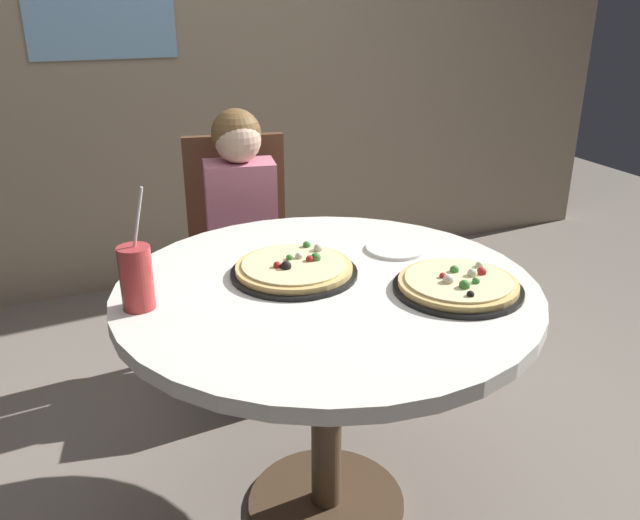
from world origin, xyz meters
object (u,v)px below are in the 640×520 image
dining_table (327,320)px  pizza_veggie (458,285)px  chair_wooden (240,243)px  soda_cup (136,277)px  plate_small (396,248)px  pizza_cheese (294,269)px  diner_child (246,271)px

dining_table → pizza_veggie: size_ratio=3.34×
chair_wooden → soda_cup: (-0.50, -0.90, 0.30)m
soda_cup → plate_small: size_ratio=1.70×
dining_table → pizza_cheese: pizza_cheese is taller
diner_child → chair_wooden: bearing=81.0°
pizza_veggie → pizza_cheese: size_ratio=0.97×
pizza_veggie → pizza_cheese: 0.44m
chair_wooden → soda_cup: soda_cup is taller
chair_wooden → soda_cup: bearing=-118.8°
diner_child → pizza_cheese: diner_child is taller
soda_cup → plate_small: 0.78m
chair_wooden → pizza_veggie: chair_wooden is taller
plate_small → soda_cup: bearing=-172.3°
chair_wooden → diner_child: size_ratio=0.88×
chair_wooden → pizza_cheese: 0.89m
chair_wooden → plate_small: chair_wooden is taller
pizza_cheese → diner_child: bearing=86.1°
dining_table → soda_cup: size_ratio=3.68×
pizza_veggie → diner_child: bearing=108.4°
diner_child → soda_cup: size_ratio=3.53×
dining_table → diner_child: size_ratio=1.04×
chair_wooden → pizza_veggie: 1.18m
pizza_cheese → pizza_veggie: bearing=-36.1°
dining_table → soda_cup: bearing=174.6°
dining_table → pizza_cheese: 0.17m
pizza_veggie → plate_small: (-0.01, 0.32, -0.01)m
dining_table → chair_wooden: size_ratio=1.19×
dining_table → plate_small: size_ratio=6.27×
diner_child → soda_cup: 0.93m
chair_wooden → pizza_veggie: bearing=-75.8°
pizza_veggie → plate_small: bearing=92.1°
chair_wooden → plate_small: bearing=-71.3°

